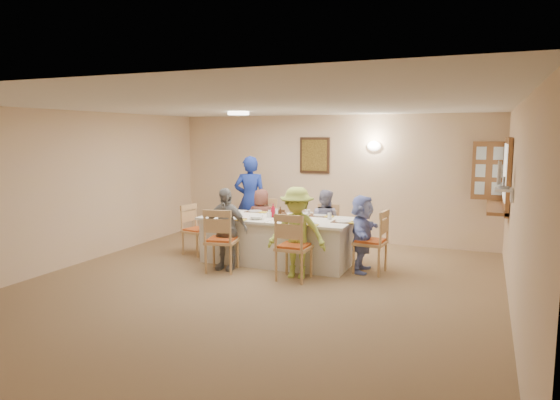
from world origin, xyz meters
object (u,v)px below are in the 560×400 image
at_px(desk_fan, 502,178).
at_px(chair_left_end, 197,230).
at_px(condiment_ketchup, 273,210).
at_px(chair_right_end, 370,241).
at_px(diner_back_left, 261,220).
at_px(diner_front_left, 225,229).
at_px(diner_front_right, 297,233).
at_px(serving_hatch, 507,175).
at_px(chair_front_left, 222,239).
at_px(chair_front_right, 294,246).
at_px(diner_back_right, 324,223).
at_px(chair_back_right, 326,230).
at_px(chair_back_left, 264,224).
at_px(caregiver, 250,200).
at_px(dining_table, 277,240).
at_px(diner_right_end, 362,234).

relative_size(desk_fan, chair_left_end, 0.34).
bearing_deg(condiment_ketchup, chair_right_end, -0.12).
distance_m(diner_back_left, condiment_ketchup, 0.91).
bearing_deg(diner_front_left, diner_front_right, -0.90).
height_order(serving_hatch, chair_front_left, serving_hatch).
distance_m(serving_hatch, chair_front_left, 4.55).
bearing_deg(chair_front_right, diner_back_right, -89.25).
bearing_deg(diner_front_left, condiment_ketchup, 51.58).
relative_size(chair_back_right, diner_front_left, 0.69).
distance_m(chair_back_left, caregiver, 0.69).
bearing_deg(chair_left_end, chair_back_left, -38.08).
distance_m(chair_front_left, chair_front_right, 1.20).
height_order(dining_table, caregiver, caregiver).
height_order(serving_hatch, chair_right_end, serving_hatch).
bearing_deg(diner_front_left, caregiver, 102.91).
bearing_deg(diner_back_right, desk_fan, 166.42).
height_order(chair_right_end, diner_back_right, diner_back_right).
bearing_deg(chair_left_end, condiment_ketchup, -78.05).
bearing_deg(diner_front_left, diner_back_right, 47.67).
relative_size(chair_back_left, condiment_ketchup, 4.13).
bearing_deg(desk_fan, chair_front_right, -170.14).
relative_size(serving_hatch, condiment_ketchup, 6.65).
bearing_deg(chair_front_right, caregiver, -49.02).
bearing_deg(chair_left_end, diner_back_right, -60.63).
bearing_deg(diner_front_right, condiment_ketchup, 126.93).
relative_size(chair_back_left, chair_left_end, 1.05).
distance_m(serving_hatch, desk_fan, 1.36).
height_order(diner_front_left, caregiver, caregiver).
bearing_deg(desk_fan, diner_back_left, 165.69).
distance_m(serving_hatch, diner_back_right, 3.01).
relative_size(chair_front_left, diner_back_right, 0.85).
relative_size(chair_back_right, diner_right_end, 0.74).
distance_m(chair_back_right, caregiver, 1.74).
distance_m(chair_back_right, diner_right_end, 1.16).
height_order(chair_left_end, caregiver, caregiver).
height_order(chair_back_right, diner_front_right, diner_front_right).
relative_size(desk_fan, chair_front_left, 0.30).
distance_m(desk_fan, caregiver, 4.68).
xyz_separation_m(serving_hatch, dining_table, (-3.45, -1.03, -1.12)).
bearing_deg(chair_back_right, diner_back_left, 179.08).
relative_size(chair_front_right, caregiver, 0.59).
distance_m(chair_left_end, caregiver, 1.32).
xyz_separation_m(chair_front_left, chair_front_right, (1.20, 0.00, 0.00)).
bearing_deg(diner_front_left, dining_table, 47.67).
bearing_deg(chair_right_end, chair_left_end, -85.41).
relative_size(serving_hatch, chair_front_left, 1.50).
bearing_deg(diner_right_end, chair_front_left, 108.22).
xyz_separation_m(chair_front_left, chair_left_end, (-0.95, 0.80, -0.06)).
xyz_separation_m(serving_hatch, diner_back_right, (-2.85, -0.35, -0.91)).
bearing_deg(diner_back_right, chair_right_end, 150.97).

